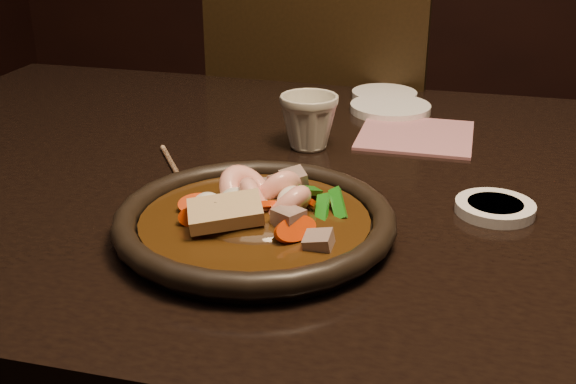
% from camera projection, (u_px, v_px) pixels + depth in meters
% --- Properties ---
extents(table, '(1.60, 0.90, 0.75)m').
position_uv_depth(table, '(384.00, 234.00, 0.95)').
color(table, black).
rests_on(table, floor).
extents(chair, '(0.46, 0.46, 0.94)m').
position_uv_depth(chair, '(326.00, 172.00, 1.58)').
color(chair, black).
rests_on(chair, floor).
extents(plate, '(0.30, 0.30, 0.03)m').
position_uv_depth(plate, '(255.00, 222.00, 0.78)').
color(plate, black).
rests_on(plate, table).
extents(stirfry, '(0.19, 0.17, 0.07)m').
position_uv_depth(stirfry, '(258.00, 213.00, 0.78)').
color(stirfry, '#321C09').
rests_on(stirfry, plate).
extents(soy_dish, '(0.09, 0.09, 0.01)m').
position_uv_depth(soy_dish, '(495.00, 208.00, 0.83)').
color(soy_dish, white).
rests_on(soy_dish, table).
extents(saucer_left, '(0.13, 0.13, 0.01)m').
position_uv_depth(saucer_left, '(390.00, 108.00, 1.19)').
color(saucer_left, white).
rests_on(saucer_left, table).
extents(saucer_right, '(0.11, 0.11, 0.01)m').
position_uv_depth(saucer_right, '(384.00, 95.00, 1.27)').
color(saucer_right, white).
rests_on(saucer_right, table).
extents(tea_cup, '(0.11, 0.11, 0.08)m').
position_uv_depth(tea_cup, '(309.00, 120.00, 1.02)').
color(tea_cup, beige).
rests_on(tea_cup, table).
extents(chopsticks, '(0.14, 0.21, 0.01)m').
position_uv_depth(chopsticks, '(180.00, 178.00, 0.92)').
color(chopsticks, tan).
rests_on(chopsticks, table).
extents(napkin, '(0.17, 0.17, 0.00)m').
position_uv_depth(napkin, '(416.00, 135.00, 1.08)').
color(napkin, '#B26D76').
rests_on(napkin, table).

